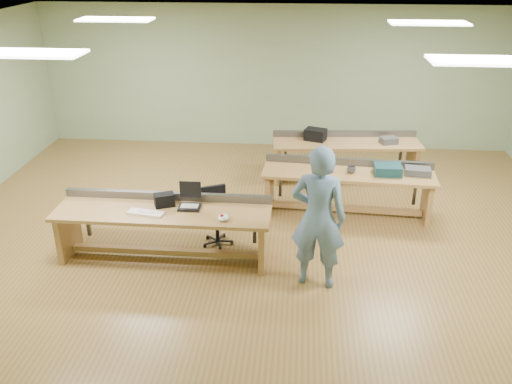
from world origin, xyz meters
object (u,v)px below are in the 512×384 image
(laptop_base, at_px, (190,207))
(parts_bin_teal, at_px, (388,170))
(workbench_back, at_px, (346,151))
(camera_bag, at_px, (164,200))
(mug, at_px, (351,170))
(drinks_can, at_px, (332,169))
(workbench_front, at_px, (164,221))
(task_chair, at_px, (216,224))
(parts_bin_grey, at_px, (418,171))
(workbench_mid, at_px, (348,182))
(person, at_px, (318,218))

(laptop_base, height_order, parts_bin_teal, parts_bin_teal)
(workbench_back, relative_size, camera_bag, 10.26)
(mug, height_order, drinks_can, drinks_can)
(workbench_front, xyz_separation_m, task_chair, (0.66, 0.45, -0.24))
(parts_bin_grey, bearing_deg, camera_bag, -158.67)
(workbench_mid, relative_size, workbench_back, 1.01)
(workbench_mid, relative_size, parts_bin_grey, 7.00)
(camera_bag, relative_size, parts_bin_teal, 0.63)
(workbench_mid, bearing_deg, task_chair, -146.44)
(person, relative_size, laptop_base, 6.42)
(workbench_front, xyz_separation_m, parts_bin_grey, (3.74, 1.57, 0.25))
(person, relative_size, parts_bin_grey, 4.84)
(workbench_back, xyz_separation_m, person, (-0.60, -3.55, 0.41))
(workbench_mid, relative_size, laptop_base, 9.30)
(laptop_base, xyz_separation_m, drinks_can, (2.02, 1.47, 0.05))
(parts_bin_teal, relative_size, drinks_can, 3.24)
(person, distance_m, parts_bin_teal, 2.34)
(workbench_front, distance_m, camera_bag, 0.30)
(workbench_back, height_order, parts_bin_grey, workbench_back)
(person, bearing_deg, camera_bag, -5.61)
(workbench_mid, distance_m, parts_bin_teal, 0.67)
(workbench_back, xyz_separation_m, mug, (-0.03, -1.52, 0.25))
(drinks_can, bearing_deg, person, -97.46)
(workbench_mid, relative_size, mug, 20.46)
(person, xyz_separation_m, mug, (0.57, 2.03, -0.16))
(task_chair, xyz_separation_m, mug, (2.03, 1.09, 0.49))
(laptop_base, bearing_deg, workbench_back, 51.36)
(camera_bag, xyz_separation_m, drinks_can, (2.38, 1.43, -0.03))
(person, bearing_deg, laptop_base, -7.28)
(laptop_base, relative_size, task_chair, 0.35)
(workbench_back, bearing_deg, drinks_can, -107.13)
(laptop_base, relative_size, parts_bin_teal, 0.70)
(drinks_can, bearing_deg, camera_bag, -149.10)
(task_chair, relative_size, mug, 6.34)
(drinks_can, bearing_deg, mug, 2.14)
(workbench_front, relative_size, task_chair, 3.46)
(laptop_base, bearing_deg, workbench_front, -170.80)
(workbench_front, height_order, drinks_can, drinks_can)
(laptop_base, relative_size, camera_bag, 1.11)
(laptop_base, relative_size, mug, 2.20)
(task_chair, relative_size, parts_bin_grey, 2.17)
(mug, bearing_deg, workbench_mid, 123.76)
(workbench_mid, xyz_separation_m, drinks_can, (-0.27, -0.07, 0.26))
(workbench_front, xyz_separation_m, drinks_can, (2.38, 1.53, 0.26))
(camera_bag, bearing_deg, mug, 4.58)
(workbench_front, distance_m, parts_bin_teal, 3.62)
(person, xyz_separation_m, drinks_can, (0.26, 2.02, -0.15))
(workbench_front, relative_size, mug, 21.97)
(parts_bin_teal, bearing_deg, drinks_can, -179.29)
(parts_bin_grey, bearing_deg, workbench_back, 124.36)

